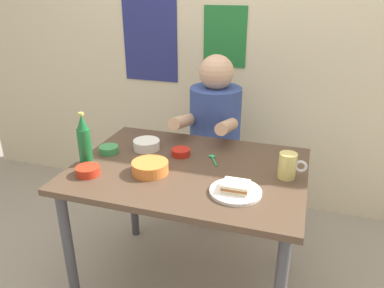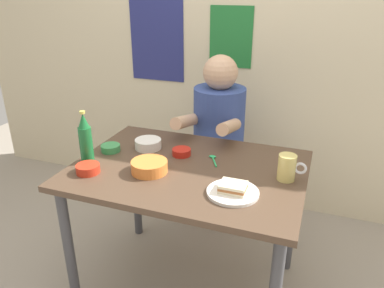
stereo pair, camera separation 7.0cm
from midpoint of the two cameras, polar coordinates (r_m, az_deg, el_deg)
ground_plane at (r=2.23m, az=-1.38°, el=-20.80°), size 6.00×6.00×0.00m
wall_back at (r=2.63m, az=6.16°, el=17.70°), size 4.40×0.09×2.60m
dining_table at (r=1.84m, az=-1.58°, el=-6.15°), size 1.10×0.80×0.74m
stool at (r=2.52m, az=2.53°, el=-5.24°), size 0.34×0.34×0.45m
person_seated at (r=2.34m, az=2.64°, el=3.65°), size 0.33×0.56×0.72m
plate_orange at (r=1.58m, az=5.41°, el=-7.25°), size 0.22×0.22×0.01m
sandwich at (r=1.57m, az=5.44°, el=-6.47°), size 0.11×0.09×0.04m
beer_mug at (r=1.72m, az=13.33°, el=-3.26°), size 0.13×0.08×0.12m
beer_bottle at (r=1.86m, az=-17.18°, el=0.42°), size 0.06×0.06×0.26m
sambal_bowl_red at (r=1.91m, az=-2.78°, el=-1.22°), size 0.10×0.10×0.03m
sauce_bowl_chili at (r=1.79m, az=-16.72°, el=-3.88°), size 0.11×0.11×0.04m
soup_bowl_orange at (r=1.74m, az=-7.58°, el=-3.49°), size 0.17×0.17×0.05m
rice_bowl_white at (r=1.99m, az=-7.96°, el=-0.04°), size 0.14×0.14×0.05m
dip_bowl_green at (r=1.99m, az=-13.59°, el=-0.78°), size 0.10×0.10×0.03m
spoon at (r=1.87m, az=2.14°, el=-2.18°), size 0.07×0.11×0.01m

